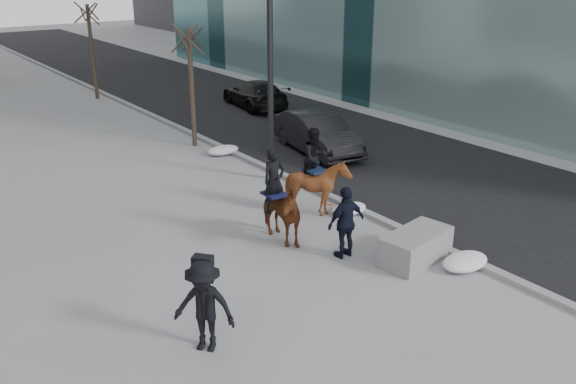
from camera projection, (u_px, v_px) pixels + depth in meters
ground at (319, 268)px, 13.91m from camera, size 120.00×120.00×0.00m
road at (298, 129)px, 25.30m from camera, size 8.00×90.00×0.01m
curb at (214, 144)px, 23.07m from camera, size 0.25×90.00×0.12m
planter at (416, 247)px, 14.14m from camera, size 1.94×1.19×0.73m
car_near at (317, 133)px, 22.03m from camera, size 2.25×4.57×1.44m
car_far at (255, 94)px, 28.81m from camera, size 2.42×4.65×1.29m
tree_near at (191, 82)px, 22.20m from camera, size 1.20×1.20×4.81m
tree_far at (92, 47)px, 29.93m from camera, size 1.20×1.20×5.09m
mounted_left at (277, 208)px, 14.96m from camera, size 0.92×1.87×2.37m
mounted_right at (317, 181)px, 16.55m from camera, size 1.29×1.45×2.42m
feeder at (346, 222)px, 14.17m from camera, size 1.04×0.87×1.75m
camera_crew at (204, 306)px, 10.74m from camera, size 1.23×1.29×1.75m
lamppost at (270, 18)px, 17.79m from camera, size 0.25×0.80×9.09m
snow_piles at (329, 199)px, 17.50m from camera, size 1.24×11.54×0.32m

